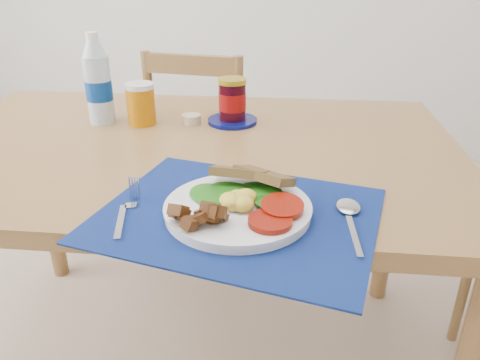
# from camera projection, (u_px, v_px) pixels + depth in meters

# --- Properties ---
(table) EXTENTS (1.40, 0.90, 0.75)m
(table) POSITION_uv_depth(u_px,v_px,m) (186.00, 172.00, 1.24)
(table) COLOR brown
(table) RESTS_ON ground
(chair_far) EXTENTS (0.45, 0.43, 1.07)m
(chair_far) POSITION_uv_depth(u_px,v_px,m) (203.00, 135.00, 1.84)
(chair_far) COLOR brown
(chair_far) RESTS_ON ground
(placemat) EXTENTS (0.58, 0.50, 0.00)m
(placemat) POSITION_uv_depth(u_px,v_px,m) (238.00, 215.00, 0.87)
(placemat) COLOR black
(placemat) RESTS_ON table
(breakfast_plate) EXTENTS (0.27, 0.27, 0.07)m
(breakfast_plate) POSITION_uv_depth(u_px,v_px,m) (235.00, 206.00, 0.85)
(breakfast_plate) COLOR silver
(breakfast_plate) RESTS_ON placemat
(fork) EXTENTS (0.04, 0.17, 0.00)m
(fork) POSITION_uv_depth(u_px,v_px,m) (127.00, 211.00, 0.87)
(fork) COLOR #B2B5BA
(fork) RESTS_ON placemat
(spoon) EXTENTS (0.05, 0.19, 0.01)m
(spoon) POSITION_uv_depth(u_px,v_px,m) (350.00, 215.00, 0.85)
(spoon) COLOR #B2B5BA
(spoon) RESTS_ON placemat
(water_bottle) EXTENTS (0.07, 0.07, 0.25)m
(water_bottle) POSITION_uv_depth(u_px,v_px,m) (98.00, 84.00, 1.31)
(water_bottle) COLOR #ADBFCC
(water_bottle) RESTS_ON table
(juice_glass) EXTENTS (0.08, 0.08, 0.11)m
(juice_glass) POSITION_uv_depth(u_px,v_px,m) (141.00, 105.00, 1.32)
(juice_glass) COLOR #B36504
(juice_glass) RESTS_ON table
(ramekin) EXTENTS (0.05, 0.05, 0.03)m
(ramekin) POSITION_uv_depth(u_px,v_px,m) (191.00, 119.00, 1.33)
(ramekin) COLOR #C1A88D
(ramekin) RESTS_ON table
(jam_on_saucer) EXTENTS (0.14, 0.14, 0.13)m
(jam_on_saucer) POSITION_uv_depth(u_px,v_px,m) (232.00, 103.00, 1.33)
(jam_on_saucer) COLOR #050C57
(jam_on_saucer) RESTS_ON table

